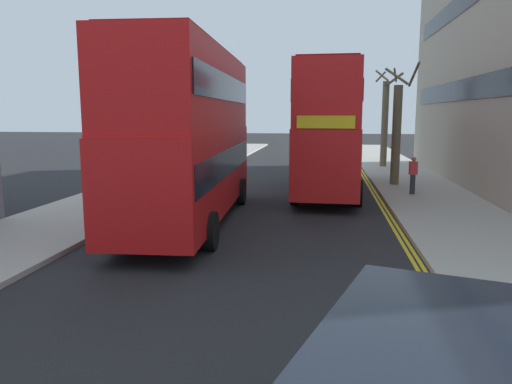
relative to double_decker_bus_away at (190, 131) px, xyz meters
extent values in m
cube|color=#ADA89E|center=(8.81, 0.42, -2.96)|extent=(4.00, 80.00, 0.14)
cube|color=#ADA89E|center=(-4.19, 0.42, -2.96)|extent=(4.00, 80.00, 0.14)
cube|color=yellow|center=(6.71, -1.58, -3.03)|extent=(0.10, 56.00, 0.01)
cube|color=yellow|center=(6.55, -1.58, -3.03)|extent=(0.10, 56.00, 0.01)
cube|color=red|center=(0.00, 0.00, -1.29)|extent=(3.03, 10.91, 2.60)
cube|color=red|center=(0.00, 0.00, 1.26)|extent=(2.97, 10.69, 2.50)
cube|color=black|center=(0.00, 0.00, -0.99)|extent=(3.04, 10.48, 0.84)
cube|color=black|center=(0.00, 0.00, 1.36)|extent=(3.02, 10.26, 0.80)
cube|color=yellow|center=(-0.26, 5.37, 0.26)|extent=(2.00, 0.16, 0.44)
cube|color=maroon|center=(0.00, 0.00, 2.56)|extent=(2.72, 9.82, 0.10)
cylinder|color=black|center=(-1.41, 3.28, -2.51)|extent=(0.35, 1.05, 1.04)
cylinder|color=black|center=(1.08, 3.40, -2.51)|extent=(0.35, 1.05, 1.04)
cylinder|color=black|center=(-1.08, -3.41, -2.51)|extent=(0.35, 1.05, 1.04)
cylinder|color=black|center=(1.41, -3.28, -2.51)|extent=(0.35, 1.05, 1.04)
cube|color=red|center=(4.54, 6.99, -1.29)|extent=(2.86, 10.88, 2.60)
cube|color=red|center=(4.54, 6.99, 1.26)|extent=(2.80, 10.66, 2.50)
cube|color=black|center=(4.54, 6.99, -0.99)|extent=(2.87, 10.45, 0.84)
cube|color=black|center=(4.54, 6.99, 1.36)|extent=(2.85, 10.23, 0.80)
cube|color=yellow|center=(4.36, 1.61, 0.26)|extent=(2.00, 0.13, 0.44)
cube|color=maroon|center=(4.54, 6.99, 2.56)|extent=(2.57, 9.79, 0.10)
cylinder|color=black|center=(5.68, 3.60, -2.51)|extent=(0.33, 1.05, 1.04)
cylinder|color=black|center=(3.18, 3.68, -2.51)|extent=(0.33, 1.05, 1.04)
cylinder|color=black|center=(5.90, 10.29, -2.51)|extent=(0.33, 1.05, 1.04)
cylinder|color=black|center=(3.40, 10.37, -2.51)|extent=(0.33, 1.05, 1.04)
cylinder|color=#2D2D38|center=(8.14, 6.07, -2.46)|extent=(0.22, 0.22, 0.85)
cube|color=red|center=(8.14, 6.07, -1.76)|extent=(0.34, 0.22, 0.56)
sphere|color=#9E7051|center=(8.14, 6.07, -1.37)|extent=(0.20, 0.20, 0.20)
cylinder|color=#6B6047|center=(8.19, 17.54, -0.14)|extent=(0.43, 0.43, 5.50)
cylinder|color=#6B6047|center=(8.71, 17.40, 2.98)|extent=(0.41, 1.12, 0.84)
cylinder|color=#6B6047|center=(7.85, 17.85, 2.93)|extent=(0.75, 0.79, 0.73)
cylinder|color=#6B6047|center=(7.85, 17.18, 2.95)|extent=(0.84, 0.79, 0.78)
cylinder|color=#6B6047|center=(7.78, 9.05, -0.50)|extent=(0.43, 0.43, 4.79)
cylinder|color=#6B6047|center=(8.48, 9.14, 2.40)|extent=(0.31, 1.47, 1.08)
cylinder|color=#6B6047|center=(7.64, 9.45, 2.20)|extent=(0.91, 0.42, 0.69)
cylinder|color=#6B6047|center=(7.61, 8.54, 2.27)|extent=(1.10, 0.48, 0.84)
cube|color=black|center=(10.79, 7.52, 1.67)|extent=(0.04, 24.64, 1.00)
camera|label=1|loc=(4.36, -15.54, 0.55)|focal=34.28mm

